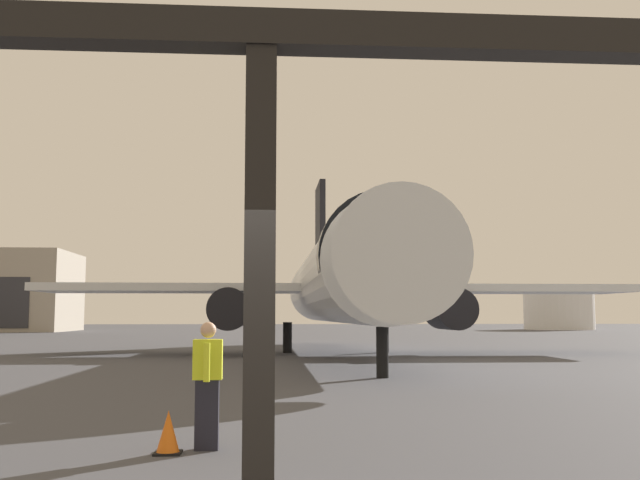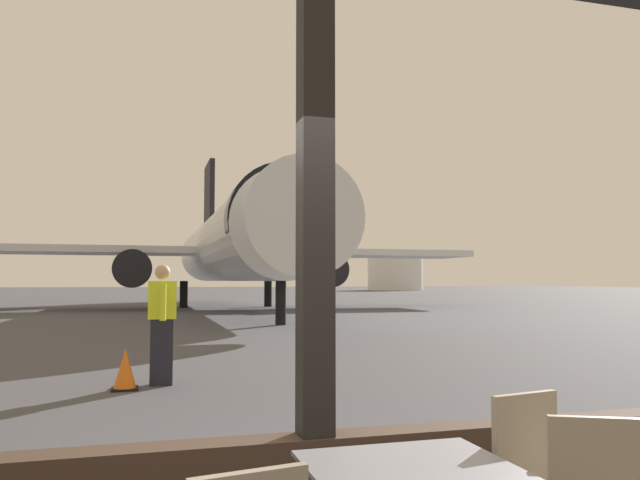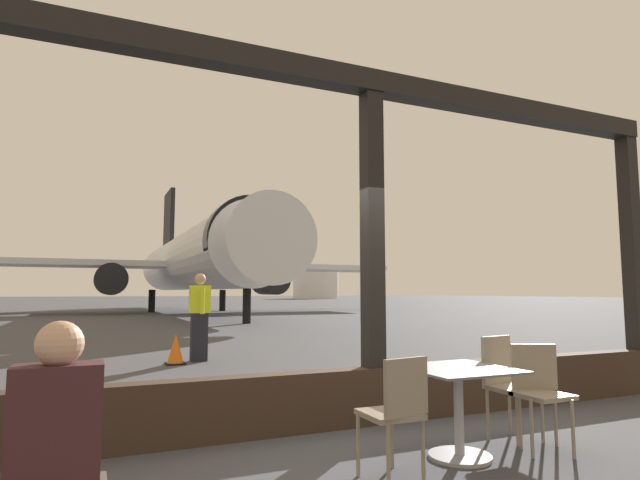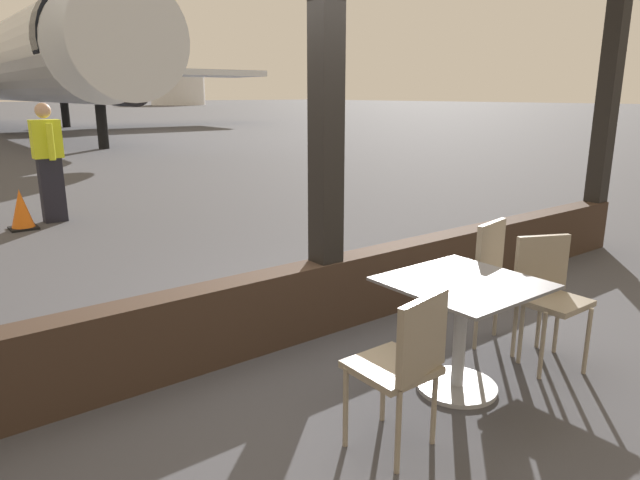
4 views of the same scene
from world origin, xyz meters
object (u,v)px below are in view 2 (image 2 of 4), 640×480
traffic_cone (125,370)px  fuel_storage_tank (395,274)px  airplane (233,245)px  cafe_chair_aisle_left (541,478)px  ground_crew_worker (162,322)px

traffic_cone → fuel_storage_tank: 91.59m
airplane → cafe_chair_aisle_left: bearing=-95.0°
cafe_chair_aisle_left → airplane: airplane is taller
airplane → fuel_storage_tank: size_ratio=3.55×
ground_crew_worker → cafe_chair_aisle_left: bearing=-76.5°
ground_crew_worker → fuel_storage_tank: 91.13m
cafe_chair_aisle_left → fuel_storage_tank: fuel_storage_tank is taller
traffic_cone → ground_crew_worker: bearing=28.1°
traffic_cone → fuel_storage_tank: bearing=64.9°
fuel_storage_tank → ground_crew_worker: bearing=-114.9°
airplane → ground_crew_worker: (-4.21, -23.35, -2.49)m
cafe_chair_aisle_left → traffic_cone: 6.75m
airplane → traffic_cone: airplane is taller
fuel_storage_tank → cafe_chair_aisle_left: bearing=-112.4°
ground_crew_worker → fuel_storage_tank: fuel_storage_tank is taller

